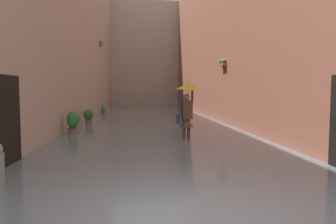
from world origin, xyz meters
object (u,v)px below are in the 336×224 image
(potted_plant_far_right, at_px, (73,124))
(potted_plant_mid_left, at_px, (186,106))
(person_wading, at_px, (187,102))
(potted_plant_mid_right, at_px, (89,117))
(potted_plant_near_right, at_px, (103,110))

(potted_plant_far_right, relative_size, potted_plant_mid_left, 1.07)
(person_wading, height_order, potted_plant_mid_right, person_wading)
(person_wading, relative_size, potted_plant_mid_left, 2.20)
(potted_plant_near_right, bearing_deg, person_wading, 109.47)
(potted_plant_near_right, distance_m, potted_plant_mid_left, 6.85)
(person_wading, distance_m, potted_plant_far_right, 4.54)
(potted_plant_far_right, xyz_separation_m, potted_plant_near_right, (0.07, -10.50, -0.12))
(person_wading, xyz_separation_m, potted_plant_mid_left, (-2.21, -14.31, -0.94))
(potted_plant_far_right, relative_size, potted_plant_mid_right, 1.17)
(potted_plant_near_right, bearing_deg, potted_plant_mid_left, -160.63)
(potted_plant_far_right, distance_m, potted_plant_near_right, 10.50)
(potted_plant_far_right, height_order, potted_plant_mid_left, potted_plant_far_right)
(potted_plant_mid_right, relative_size, potted_plant_near_right, 1.12)
(potted_plant_far_right, bearing_deg, potted_plant_near_right, -89.61)
(potted_plant_near_right, height_order, potted_plant_mid_left, potted_plant_mid_left)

